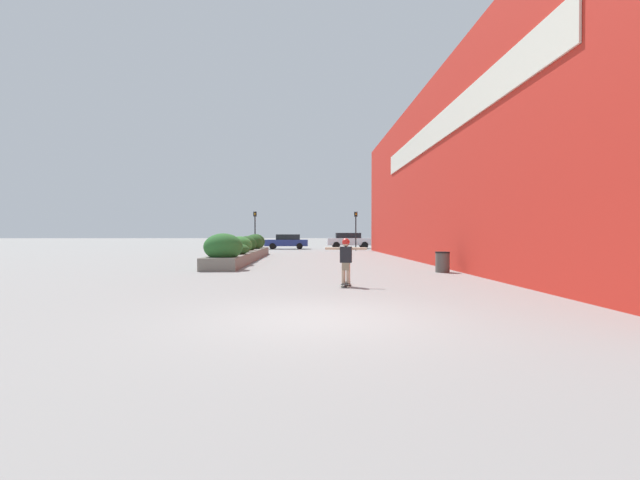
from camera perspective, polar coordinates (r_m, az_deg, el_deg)
The scene contains 10 objects.
ground_plane at distance 7.68m, azimuth -0.11°, elevation -10.37°, with size 300.00×300.00×0.00m, color gray.
building_wall_right at distance 23.07m, azimuth 14.17°, elevation 8.28°, with size 0.67×34.04×8.98m.
planter_box at distance 24.60m, azimuth -10.15°, elevation -1.34°, with size 1.66×15.20×1.52m.
skateboard at distance 12.27m, azimuth 3.47°, elevation -5.84°, with size 0.35×0.81×0.09m.
skateboarder at distance 12.20m, azimuth 3.48°, elevation -2.14°, with size 1.18×0.31×1.28m.
trash_bin at distance 17.31m, azimuth 16.02°, elevation -2.83°, with size 0.57×0.57×0.80m.
car_leftmost at distance 42.69m, azimuth -4.43°, elevation -0.18°, with size 4.25×1.94×1.46m.
car_center_left at distance 44.32m, azimuth 3.92°, elevation -0.03°, with size 4.65×1.93×1.61m.
traffic_light_left at distance 39.49m, azimuth -8.66°, elevation 2.13°, with size 0.28×0.30×3.55m.
traffic_light_right at distance 38.95m, azimuth 4.80°, elevation 2.13°, with size 0.28×0.30×3.52m.
Camera 1 is at (-0.24, -7.53, 1.49)m, focal length 24.00 mm.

